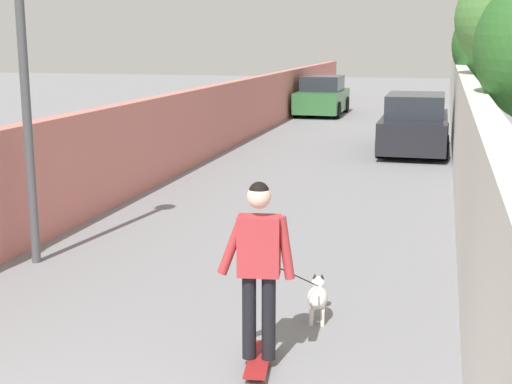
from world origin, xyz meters
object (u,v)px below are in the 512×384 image
at_px(tree_right_distant, 493,45).
at_px(car_near, 415,125).
at_px(skateboard, 259,360).
at_px(dog, 317,296).
at_px(person_skateboarder, 259,257).
at_px(lamp_post, 21,25).
at_px(car_far, 322,97).

bearing_deg(tree_right_distant, car_near, 140.18).
bearing_deg(skateboard, car_near, -3.47).
xyz_separation_m(tree_right_distant, dog, (-14.90, 2.51, -2.54)).
bearing_deg(dog, tree_right_distant, -9.55).
relative_size(tree_right_distant, skateboard, 4.98).
relative_size(tree_right_distant, person_skateboarder, 2.44).
xyz_separation_m(tree_right_distant, car_near, (-2.40, 2.00, -2.10)).
bearing_deg(lamp_post, car_far, -1.70).
bearing_deg(person_skateboarder, tree_right_distant, -9.96).
distance_m(lamp_post, dog, 5.10).
distance_m(tree_right_distant, lamp_post, 15.31).
xyz_separation_m(dog, car_near, (12.49, -0.50, 0.44)).
bearing_deg(tree_right_distant, lamp_post, 154.57).
relative_size(car_near, car_far, 1.13).
distance_m(tree_right_distant, person_skateboarder, 16.49).
bearing_deg(lamp_post, dog, -104.76).
relative_size(person_skateboarder, dog, 1.07).
bearing_deg(skateboard, tree_right_distant, -9.96).
bearing_deg(dog, car_far, 9.27).
bearing_deg(tree_right_distant, car_far, 43.24).
distance_m(person_skateboarder, dog, 1.52).
bearing_deg(lamp_post, person_skateboarder, -121.94).
xyz_separation_m(lamp_post, dog, (-1.07, -4.07, -2.89)).
xyz_separation_m(skateboard, person_skateboarder, (-0.00, 0.00, 1.00)).
distance_m(tree_right_distant, dog, 15.32).
distance_m(car_near, car_far, 9.61).
xyz_separation_m(car_near, car_far, (8.76, 3.97, -0.00)).
relative_size(tree_right_distant, lamp_post, 0.87).
bearing_deg(car_far, car_near, -155.61).
relative_size(lamp_post, skateboard, 5.69).
xyz_separation_m(dog, car_far, (21.25, 3.47, 0.44)).
xyz_separation_m(tree_right_distant, lamp_post, (-13.83, 6.57, 0.35)).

